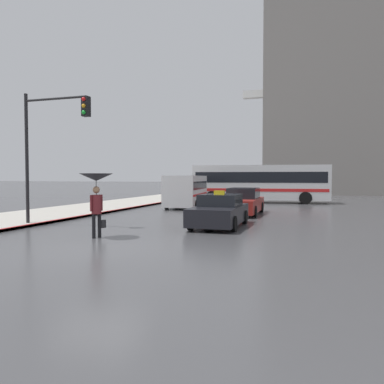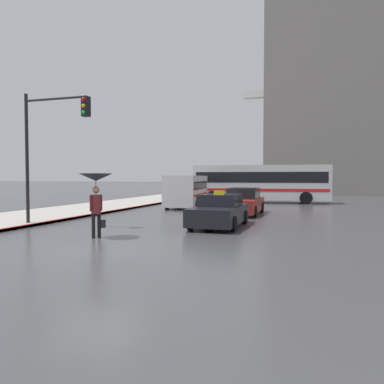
{
  "view_description": "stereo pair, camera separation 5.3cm",
  "coord_description": "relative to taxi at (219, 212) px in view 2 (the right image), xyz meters",
  "views": [
    {
      "loc": [
        5.77,
        -9.4,
        2.08
      ],
      "look_at": [
        0.65,
        6.87,
        1.4
      ],
      "focal_mm": 35.0,
      "sensor_mm": 36.0,
      "label": 1
    },
    {
      "loc": [
        5.82,
        -9.38,
        2.08
      ],
      "look_at": [
        0.65,
        6.87,
        1.4
      ],
      "focal_mm": 35.0,
      "sensor_mm": 36.0,
      "label": 2
    }
  ],
  "objects": [
    {
      "name": "sedan_red",
      "position": [
        0.04,
        5.55,
        0.04
      ],
      "size": [
        1.91,
        4.66,
        1.47
      ],
      "rotation": [
        0.0,
        0.0,
        3.14
      ],
      "color": "maroon",
      "rests_on": "ground_plane"
    },
    {
      "name": "ambulance_van",
      "position": [
        -4.49,
        9.05,
        0.58
      ],
      "size": [
        2.53,
        5.46,
        2.18
      ],
      "rotation": [
        0.0,
        0.0,
        3.24
      ],
      "color": "silver",
      "rests_on": "ground_plane"
    },
    {
      "name": "city_bus",
      "position": [
        -0.28,
        15.46,
        1.06
      ],
      "size": [
        10.94,
        3.42,
        3.03
      ],
      "rotation": [
        0.0,
        0.0,
        1.66
      ],
      "color": "silver",
      "rests_on": "ground_plane"
    },
    {
      "name": "taxi",
      "position": [
        0.0,
        0.0,
        0.0
      ],
      "size": [
        1.91,
        4.12,
        1.52
      ],
      "rotation": [
        0.0,
        0.0,
        3.14
      ],
      "color": "black",
      "rests_on": "ground_plane"
    },
    {
      "name": "ground_plane",
      "position": [
        -2.17,
        -5.91,
        -0.63
      ],
      "size": [
        300.0,
        300.0,
        0.0
      ],
      "primitive_type": "plane",
      "color": "#424244"
    },
    {
      "name": "pedestrian_with_umbrella",
      "position": [
        -3.33,
        -4.16,
        1.17
      ],
      "size": [
        1.14,
        1.14,
        2.2
      ],
      "rotation": [
        0.0,
        0.0,
        1.09
      ],
      "color": "black",
      "rests_on": "ground_plane"
    },
    {
      "name": "traffic_light",
      "position": [
        -6.69,
        -2.2,
        3.25
      ],
      "size": [
        3.14,
        0.38,
        5.61
      ],
      "color": "black",
      "rests_on": "ground_plane"
    },
    {
      "name": "monument_cross",
      "position": [
        -0.66,
        31.5,
        9.06
      ],
      "size": [
        7.52,
        0.9,
        17.08
      ],
      "color": "white",
      "rests_on": "ground_plane"
    },
    {
      "name": "building_tower_near",
      "position": [
        5.78,
        33.51,
        12.81
      ],
      "size": [
        15.02,
        8.64,
        26.89
      ],
      "color": "gray",
      "rests_on": "ground_plane"
    }
  ]
}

